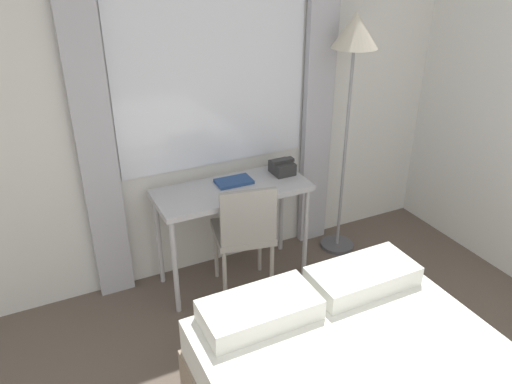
# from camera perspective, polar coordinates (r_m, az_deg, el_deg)

# --- Properties ---
(wall_back_with_window) EXTENTS (4.91, 0.13, 2.70)m
(wall_back_with_window) POSITION_cam_1_polar(r_m,az_deg,el_deg) (3.56, -5.40, 10.86)
(wall_back_with_window) COLOR silver
(wall_back_with_window) RESTS_ON ground_plane
(desk) EXTENTS (1.10, 0.46, 0.77)m
(desk) POSITION_cam_1_polar(r_m,az_deg,el_deg) (3.55, -2.73, -0.67)
(desk) COLOR #B2B2B7
(desk) RESTS_ON ground_plane
(desk_chair) EXTENTS (0.47, 0.47, 0.89)m
(desk_chair) POSITION_cam_1_polar(r_m,az_deg,el_deg) (3.47, -1.30, -4.40)
(desk_chair) COLOR gray
(desk_chair) RESTS_ON ground_plane
(standing_lamp) EXTENTS (0.33, 0.33, 1.89)m
(standing_lamp) POSITION_cam_1_polar(r_m,az_deg,el_deg) (3.71, 11.07, 15.21)
(standing_lamp) COLOR #4C4C51
(standing_lamp) RESTS_ON ground_plane
(telephone) EXTENTS (0.17, 0.17, 0.11)m
(telephone) POSITION_cam_1_polar(r_m,az_deg,el_deg) (3.71, 3.01, 2.87)
(telephone) COLOR #2D2D2D
(telephone) RESTS_ON desk
(book) EXTENTS (0.26, 0.16, 0.02)m
(book) POSITION_cam_1_polar(r_m,az_deg,el_deg) (3.57, -2.55, 1.22)
(book) COLOR navy
(book) RESTS_ON desk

